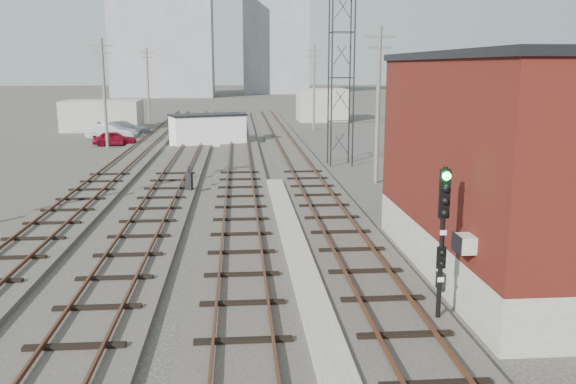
{
  "coord_description": "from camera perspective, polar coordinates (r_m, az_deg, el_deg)",
  "views": [
    {
      "loc": [
        -1.53,
        -6.78,
        6.76
      ],
      "look_at": [
        0.26,
        15.22,
        2.2
      ],
      "focal_mm": 38.0,
      "sensor_mm": 36.0,
      "label": 1
    }
  ],
  "objects": [
    {
      "name": "ground",
      "position": [
        67.14,
        -3.34,
        5.88
      ],
      "size": [
        320.0,
        320.0,
        0.0
      ],
      "primitive_type": "plane",
      "color": "#282621",
      "rests_on": "ground"
    },
    {
      "name": "utility_pole_right_a",
      "position": [
        35.75,
        8.42,
        8.41
      ],
      "size": [
        1.8,
        0.24,
        9.0
      ],
      "color": "#595147",
      "rests_on": "ground"
    },
    {
      "name": "track_mid_right",
      "position": [
        46.26,
        -4.58,
        3.37
      ],
      "size": [
        3.2,
        90.0,
        0.39
      ],
      "color": "#332D28",
      "rests_on": "ground"
    },
    {
      "name": "track_mid_left",
      "position": [
        46.43,
        -9.53,
        3.28
      ],
      "size": [
        3.2,
        90.0,
        0.39
      ],
      "color": "#332D28",
      "rests_on": "ground"
    },
    {
      "name": "shed_left",
      "position": [
        68.52,
        -16.96,
        6.86
      ],
      "size": [
        8.0,
        5.0,
        3.2
      ],
      "primitive_type": "cube",
      "color": "gray",
      "rests_on": "ground"
    },
    {
      "name": "track_left",
      "position": [
        46.94,
        -14.4,
        3.16
      ],
      "size": [
        3.2,
        90.0,
        0.39
      ],
      "color": "#332D28",
      "rests_on": "ground"
    },
    {
      "name": "apartment_right",
      "position": [
        157.19,
        -1.21,
        13.96
      ],
      "size": [
        16.0,
        12.0,
        26.0
      ],
      "primitive_type": "cube",
      "color": "gray",
      "rests_on": "ground"
    },
    {
      "name": "platform_curb",
      "position": [
        21.91,
        0.89,
        -5.95
      ],
      "size": [
        0.9,
        28.0,
        0.26
      ],
      "primitive_type": "cube",
      "color": "gray",
      "rests_on": "ground"
    },
    {
      "name": "car_red",
      "position": [
        55.17,
        -15.92,
        4.86
      ],
      "size": [
        3.87,
        1.96,
        1.26
      ],
      "primitive_type": "imported",
      "rotation": [
        0.0,
        0.0,
        1.7
      ],
      "color": "maroon",
      "rests_on": "ground"
    },
    {
      "name": "brick_building",
      "position": [
        21.07,
        20.8,
        2.36
      ],
      "size": [
        6.54,
        12.2,
        7.22
      ],
      "color": "gray",
      "rests_on": "ground"
    },
    {
      "name": "site_trailer",
      "position": [
        53.64,
        -7.52,
        5.81
      ],
      "size": [
        7.0,
        4.77,
        2.71
      ],
      "rotation": [
        0.0,
        0.0,
        0.34
      ],
      "color": "white",
      "rests_on": "ground"
    },
    {
      "name": "lattice_tower",
      "position": [
        42.37,
        5.02,
        12.64
      ],
      "size": [
        1.6,
        1.6,
        15.0
      ],
      "color": "black",
      "rests_on": "ground"
    },
    {
      "name": "car_grey",
      "position": [
        62.42,
        -15.03,
        5.75
      ],
      "size": [
        5.48,
        3.5,
        1.48
      ],
      "primitive_type": "imported",
      "rotation": [
        0.0,
        0.0,
        1.88
      ],
      "color": "gray",
      "rests_on": "ground"
    },
    {
      "name": "utility_pole_right_b",
      "position": [
        65.31,
        2.45,
        9.95
      ],
      "size": [
        1.8,
        0.24,
        9.0
      ],
      "color": "#595147",
      "rests_on": "ground"
    },
    {
      "name": "shed_right",
      "position": [
        77.65,
        3.18,
        8.15
      ],
      "size": [
        6.0,
        6.0,
        4.0
      ],
      "primitive_type": "cube",
      "color": "gray",
      "rests_on": "ground"
    },
    {
      "name": "track_right",
      "position": [
        46.44,
        0.37,
        3.44
      ],
      "size": [
        3.2,
        90.0,
        0.39
      ],
      "color": "#332D28",
      "rests_on": "ground"
    },
    {
      "name": "car_silver",
      "position": [
        59.53,
        -16.16,
        5.43
      ],
      "size": [
        4.76,
        2.21,
        1.51
      ],
      "primitive_type": "imported",
      "rotation": [
        0.0,
        0.0,
        1.43
      ],
      "color": "#A9ADB1",
      "rests_on": "ground"
    },
    {
      "name": "signal_mast",
      "position": [
        16.3,
        14.27,
        -3.74
      ],
      "size": [
        0.4,
        0.42,
        4.26
      ],
      "color": "gray",
      "rests_on": "ground"
    },
    {
      "name": "utility_pole_left_b",
      "position": [
        52.97,
        -16.82,
        9.07
      ],
      "size": [
        1.8,
        0.24,
        9.0
      ],
      "color": "#595147",
      "rests_on": "ground"
    },
    {
      "name": "switch_stand",
      "position": [
        33.34,
        -9.23,
        0.96
      ],
      "size": [
        0.4,
        0.4,
        1.37
      ],
      "rotation": [
        0.0,
        0.0,
        -0.31
      ],
      "color": "black",
      "rests_on": "ground"
    },
    {
      "name": "utility_pole_left_c",
      "position": [
        77.58,
        -12.98,
        9.94
      ],
      "size": [
        1.8,
        0.24,
        9.0
      ],
      "color": "#595147",
      "rests_on": "ground"
    },
    {
      "name": "apartment_left",
      "position": [
        142.97,
        -11.65,
        14.76
      ],
      "size": [
        22.0,
        14.0,
        30.0
      ],
      "primitive_type": "cube",
      "color": "gray",
      "rests_on": "ground"
    }
  ]
}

